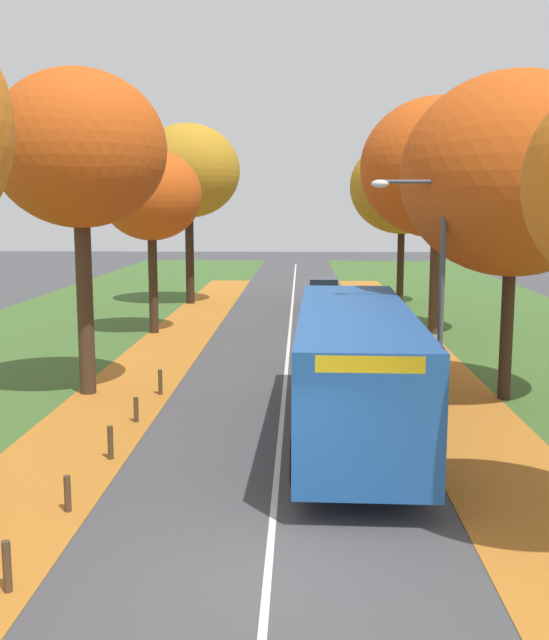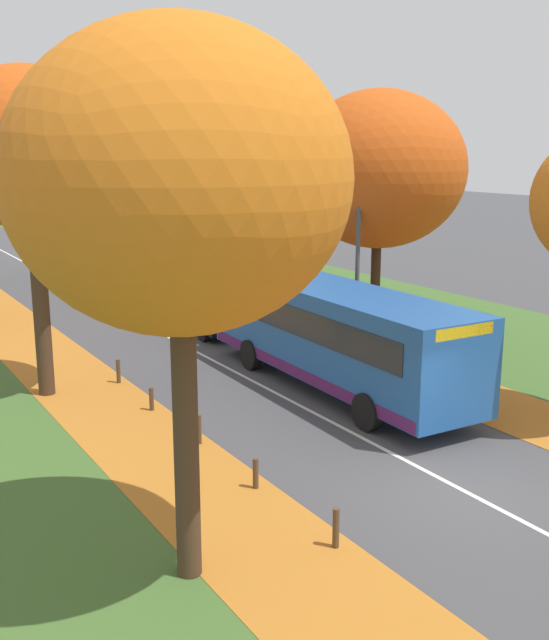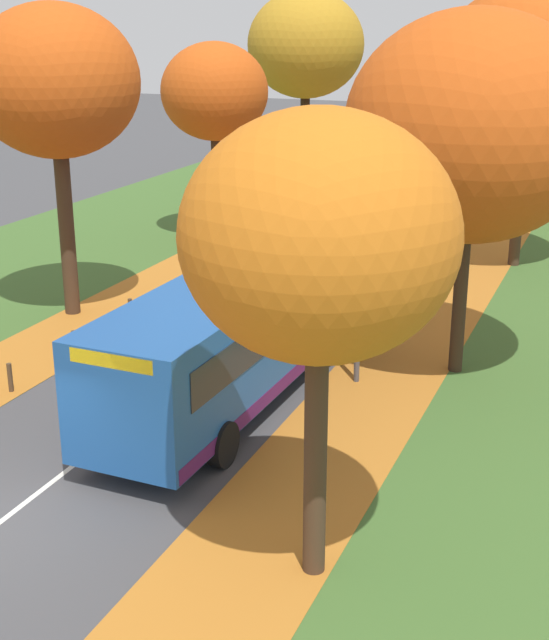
{
  "view_description": "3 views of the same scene",
  "coord_description": "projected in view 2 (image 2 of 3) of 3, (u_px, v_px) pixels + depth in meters",
  "views": [
    {
      "loc": [
        0.45,
        -10.1,
        5.27
      ],
      "look_at": [
        -0.25,
        9.88,
        2.26
      ],
      "focal_mm": 42.0,
      "sensor_mm": 36.0,
      "label": 1
    },
    {
      "loc": [
        -10.72,
        -10.16,
        6.86
      ],
      "look_at": [
        1.47,
        9.69,
        1.49
      ],
      "focal_mm": 42.0,
      "sensor_mm": 36.0,
      "label": 2
    },
    {
      "loc": [
        9.85,
        -10.95,
        8.66
      ],
      "look_at": [
        2.15,
        7.85,
        1.65
      ],
      "focal_mm": 50.0,
      "sensor_mm": 36.0,
      "label": 3
    }
  ],
  "objects": [
    {
      "name": "tree_left_near",
      "position": [
        30.0,
        150.0,
        19.83
      ],
      "size": [
        4.78,
        4.78,
        9.01
      ],
      "color": "#422D1E",
      "rests_on": "ground"
    },
    {
      "name": "car_blue_following",
      "position": [
        142.0,
        282.0,
        34.43
      ],
      "size": [
        1.83,
        4.23,
        1.62
      ],
      "color": "#233D9E",
      "rests_on": "ground"
    },
    {
      "name": "road_centre_line",
      "position": [
        120.0,
        312.0,
        32.05
      ],
      "size": [
        0.12,
        80.0,
        0.01
      ],
      "primitive_type": "cube",
      "color": "silver",
      "rests_on": "ground"
    },
    {
      "name": "bollard_third",
      "position": [
        199.0,
        430.0,
        17.67
      ],
      "size": [
        0.12,
        0.12,
        0.73
      ],
      "primitive_type": "cylinder",
      "color": "#4C3823",
      "rests_on": "ground"
    },
    {
      "name": "ground_plane",
      "position": [
        459.0,
        488.0,
        15.45
      ],
      "size": [
        160.0,
        160.0,
        0.0
      ],
      "primitive_type": "plane",
      "color": "#424244"
    },
    {
      "name": "leaf_litter_right",
      "position": [
        285.0,
        326.0,
        29.41
      ],
      "size": [
        2.8,
        60.0,
        0.0
      ],
      "primitive_type": "cube",
      "color": "#B26B23",
      "rests_on": "grass_verge_right"
    },
    {
      "name": "tree_left_nearest",
      "position": [
        179.0,
        181.0,
        10.93
      ],
      "size": [
        5.12,
        5.12,
        8.72
      ],
      "color": "#422D1E",
      "rests_on": "ground"
    },
    {
      "name": "leaf_litter_left",
      "position": [
        50.0,
        360.0,
        24.72
      ],
      "size": [
        2.8,
        60.0,
        0.0
      ],
      "primitive_type": "cube",
      "color": "#B26B23",
      "rests_on": "grass_verge_left"
    },
    {
      "name": "bollard_second",
      "position": [
        256.0,
        474.0,
        15.36
      ],
      "size": [
        0.12,
        0.12,
        0.66
      ],
      "primitive_type": "cylinder",
      "color": "#4C3823",
      "rests_on": "ground"
    },
    {
      "name": "car_green_third_in_line",
      "position": [
        91.0,
        263.0,
        40.09
      ],
      "size": [
        1.86,
        4.24,
        1.62
      ],
      "color": "#1E6038",
      "rests_on": "ground"
    },
    {
      "name": "tree_right_near",
      "position": [
        379.0,
        170.0,
        25.81
      ],
      "size": [
        6.02,
        6.02,
        8.84
      ],
      "color": "#382619",
      "rests_on": "ground"
    },
    {
      "name": "tree_right_mid",
      "position": [
        228.0,
        148.0,
        34.67
      ],
      "size": [
        6.36,
        6.36,
        9.75
      ],
      "color": "#422D1E",
      "rests_on": "ground"
    },
    {
      "name": "bollard_nearest",
      "position": [
        336.0,
        528.0,
        13.07
      ],
      "size": [
        0.12,
        0.12,
        0.75
      ],
      "primitive_type": "cylinder",
      "color": "#4C3823",
      "rests_on": "ground"
    },
    {
      "name": "grass_verge_right",
      "position": [
        299.0,
        291.0,
        36.74
      ],
      "size": [
        12.0,
        90.0,
        0.01
      ],
      "primitive_type": "cube",
      "color": "#3D6028",
      "rests_on": "ground"
    },
    {
      "name": "bus",
      "position": [
        334.0,
        331.0,
        21.54
      ],
      "size": [
        2.85,
        10.46,
        2.98
      ],
      "color": "#1E5199",
      "rests_on": "ground"
    },
    {
      "name": "bollard_fourth",
      "position": [
        152.0,
        399.0,
        19.94
      ],
      "size": [
        0.12,
        0.12,
        0.64
      ],
      "primitive_type": "cylinder",
      "color": "#4C3823",
      "rests_on": "ground"
    },
    {
      "name": "streetlamp_right",
      "position": [
        350.0,
        249.0,
        23.71
      ],
      "size": [
        1.89,
        0.28,
        6.0
      ],
      "color": "#47474C",
      "rests_on": "ground"
    },
    {
      "name": "car_black_lead",
      "position": [
        207.0,
        310.0,
        28.51
      ],
      "size": [
        1.87,
        4.24,
        1.62
      ],
      "color": "black",
      "rests_on": "ground"
    },
    {
      "name": "tree_right_far",
      "position": [
        144.0,
        156.0,
        43.13
      ],
      "size": [
        5.72,
        5.72,
        8.98
      ],
      "color": "black",
      "rests_on": "ground"
    },
    {
      "name": "bollard_fifth",
      "position": [
        118.0,
        371.0,
        22.27
      ],
      "size": [
        0.12,
        0.12,
        0.73
      ],
      "primitive_type": "cylinder",
      "color": "#4C3823",
      "rests_on": "ground"
    }
  ]
}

